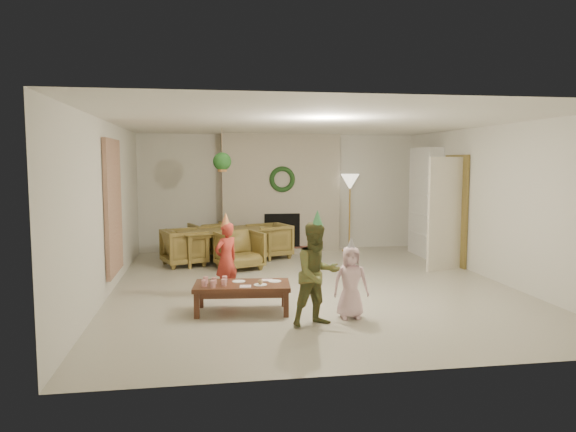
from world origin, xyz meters
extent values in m
plane|color=#B7B29E|center=(0.00, 0.00, 0.00)|extent=(7.00, 7.00, 0.00)
plane|color=white|center=(0.00, 0.00, 2.50)|extent=(7.00, 7.00, 0.00)
plane|color=silver|center=(0.00, 3.50, 1.25)|extent=(7.00, 0.00, 7.00)
plane|color=silver|center=(0.00, -3.50, 1.25)|extent=(7.00, 0.00, 7.00)
plane|color=silver|center=(-3.00, 0.00, 1.25)|extent=(0.00, 7.00, 7.00)
plane|color=silver|center=(3.00, 0.00, 1.25)|extent=(0.00, 7.00, 7.00)
cube|color=#4D1E14|center=(0.00, 3.30, 1.25)|extent=(2.50, 0.40, 2.50)
cube|color=maroon|center=(0.00, 2.95, 0.06)|extent=(1.60, 0.30, 0.12)
cube|color=black|center=(0.00, 3.12, 0.45)|extent=(0.75, 0.12, 0.75)
torus|color=#163A15|center=(0.00, 3.07, 1.55)|extent=(0.54, 0.10, 0.54)
cylinder|color=gold|center=(1.44, 3.00, 0.02)|extent=(0.31, 0.31, 0.03)
cylinder|color=gold|center=(1.44, 3.00, 0.77)|extent=(0.03, 0.03, 1.49)
cone|color=beige|center=(1.44, 3.00, 1.49)|extent=(0.40, 0.40, 0.33)
cube|color=white|center=(2.84, 2.30, 1.10)|extent=(0.30, 1.00, 2.20)
cube|color=white|center=(2.82, 2.30, 0.45)|extent=(0.30, 0.92, 0.03)
cube|color=white|center=(2.82, 2.30, 0.85)|extent=(0.30, 0.92, 0.03)
cube|color=white|center=(2.82, 2.30, 1.25)|extent=(0.30, 0.92, 0.03)
cube|color=white|center=(2.82, 2.30, 1.65)|extent=(0.30, 0.92, 0.03)
cube|color=#B2213B|center=(2.80, 2.15, 0.59)|extent=(0.20, 0.40, 0.24)
cube|color=#245585|center=(2.80, 2.35, 0.99)|extent=(0.20, 0.44, 0.24)
cube|color=gold|center=(2.80, 2.20, 1.38)|extent=(0.20, 0.36, 0.22)
cube|color=olive|center=(2.96, 1.20, 1.02)|extent=(0.05, 0.86, 2.04)
cube|color=beige|center=(2.58, 0.82, 1.00)|extent=(0.77, 0.32, 2.00)
cube|color=tan|center=(-2.96, 0.20, 1.25)|extent=(0.06, 1.20, 2.00)
imported|color=olive|center=(-1.26, 2.19, 0.31)|extent=(1.99, 1.50, 0.62)
imported|color=olive|center=(-1.01, 1.46, 0.34)|extent=(0.94, 0.95, 0.68)
imported|color=olive|center=(-1.51, 2.92, 0.34)|extent=(0.94, 0.95, 0.68)
imported|color=olive|center=(-2.00, 1.94, 0.34)|extent=(0.95, 0.94, 0.68)
imported|color=olive|center=(-0.35, 2.50, 0.34)|extent=(0.95, 0.94, 0.68)
cylinder|color=tan|center=(-1.30, 1.50, 2.15)|extent=(0.01, 0.01, 0.70)
cylinder|color=#9F6533|center=(-1.30, 1.50, 1.80)|extent=(0.16, 0.16, 0.12)
sphere|color=#1A4D19|center=(-1.30, 1.50, 1.92)|extent=(0.32, 0.32, 0.32)
cube|color=#4E2B1A|center=(-1.16, -1.32, 0.34)|extent=(1.26, 0.72, 0.06)
cube|color=#4E2B1A|center=(-1.16, -1.32, 0.28)|extent=(1.16, 0.62, 0.07)
cube|color=#4E2B1A|center=(-1.74, -1.51, 0.16)|extent=(0.07, 0.07, 0.32)
cube|color=#4E2B1A|center=(-0.64, -1.62, 0.16)|extent=(0.07, 0.07, 0.32)
cube|color=#4E2B1A|center=(-1.69, -1.02, 0.16)|extent=(0.07, 0.07, 0.32)
cube|color=#4E2B1A|center=(-0.59, -1.13, 0.16)|extent=(0.07, 0.07, 0.32)
cylinder|color=silver|center=(-1.64, -1.41, 0.41)|extent=(0.07, 0.07, 0.08)
cylinder|color=silver|center=(-1.62, -1.23, 0.41)|extent=(0.07, 0.07, 0.08)
cylinder|color=silver|center=(-1.53, -1.47, 0.41)|extent=(0.07, 0.07, 0.08)
cylinder|color=silver|center=(-1.52, -1.28, 0.41)|extent=(0.07, 0.07, 0.08)
cylinder|color=silver|center=(-1.40, -1.41, 0.41)|extent=(0.07, 0.07, 0.08)
cylinder|color=silver|center=(-1.38, -1.22, 0.41)|extent=(0.07, 0.07, 0.08)
cylinder|color=white|center=(-1.20, -1.20, 0.38)|extent=(0.18, 0.18, 0.01)
cylinder|color=white|center=(-0.94, -1.44, 0.38)|extent=(0.18, 0.18, 0.01)
cylinder|color=white|center=(-0.74, -1.27, 0.38)|extent=(0.18, 0.18, 0.01)
sphere|color=tan|center=(-0.94, -1.44, 0.41)|extent=(0.07, 0.07, 0.07)
cube|color=#ECAEBC|center=(-1.14, -1.49, 0.37)|extent=(0.15, 0.15, 0.01)
cube|color=#ECAEBC|center=(-0.82, -1.19, 0.37)|extent=(0.15, 0.15, 0.01)
imported|color=#AF3125|center=(-1.33, -0.50, 0.53)|extent=(0.46, 0.44, 1.06)
cone|color=gold|center=(-1.33, -0.50, 1.11)|extent=(0.18, 0.18, 0.20)
imported|color=brown|center=(-0.34, -2.00, 0.61)|extent=(0.70, 0.62, 1.22)
cone|color=#50BB6A|center=(-0.34, -2.00, 1.26)|extent=(0.15, 0.15, 0.20)
imported|color=#EFBFCB|center=(0.13, -1.78, 0.45)|extent=(0.45, 0.31, 0.89)
cone|color=#AAA8AF|center=(0.13, -1.78, 0.93)|extent=(0.14, 0.14, 0.16)
camera|label=1|loc=(-1.63, -7.99, 1.91)|focal=33.29mm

